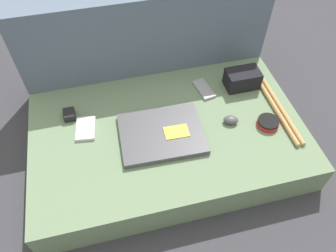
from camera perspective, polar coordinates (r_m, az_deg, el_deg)
ground_plane at (r=1.36m, az=0.00°, el=-4.22°), size 8.00×8.00×0.00m
couch_seat at (r=1.31m, az=0.00°, el=-2.47°), size 1.04×0.64×0.14m
couch_backrest at (r=1.48m, az=-4.03°, el=14.56°), size 1.04×0.20×0.49m
laptop at (r=1.23m, az=-1.10°, el=-1.35°), size 0.32×0.25×0.03m
computer_mouse at (r=1.29m, az=10.89°, el=1.04°), size 0.07×0.05×0.03m
speaker_puck at (r=1.32m, az=17.02°, el=0.56°), size 0.08×0.08×0.03m
phone_silver at (r=1.29m, az=-14.15°, el=-0.44°), size 0.08×0.12×0.01m
phone_black at (r=1.40m, az=6.23°, el=6.41°), size 0.07×0.13×0.01m
camera_pouch at (r=1.42m, az=12.81°, el=8.02°), size 0.14×0.09×0.08m
charger_brick at (r=1.34m, az=-16.82°, el=1.91°), size 0.04×0.05×0.03m
drumstick_pair at (r=1.38m, az=18.71°, el=2.81°), size 0.04×0.37×0.02m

